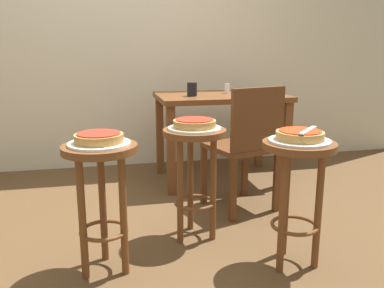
{
  "coord_description": "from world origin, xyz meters",
  "views": [
    {
      "loc": [
        -0.23,
        -2.2,
        1.09
      ],
      "look_at": [
        0.24,
        -0.11,
        0.58
      ],
      "focal_mm": 38.12,
      "sensor_mm": 36.0,
      "label": 1
    }
  ],
  "objects_px": {
    "stool_foreground": "(297,177)",
    "serving_plate_middle": "(99,144)",
    "pizza_leftside": "(195,123)",
    "serving_plate_leftside": "(195,128)",
    "cup_near_edge": "(192,89)",
    "stool_leftside": "(195,160)",
    "wooden_chair": "(246,144)",
    "stool_middle": "(101,180)",
    "pizza_middle": "(99,138)",
    "serving_plate_foreground": "(300,141)",
    "condiment_shaker": "(227,89)",
    "dining_table": "(220,108)",
    "pizza_server_knife": "(308,130)",
    "pizza_foreground": "(300,135)"
  },
  "relations": [
    {
      "from": "serving_plate_middle",
      "to": "serving_plate_foreground",
      "type": "bearing_deg",
      "value": -9.11
    },
    {
      "from": "serving_plate_foreground",
      "to": "dining_table",
      "type": "distance_m",
      "value": 1.44
    },
    {
      "from": "pizza_foreground",
      "to": "dining_table",
      "type": "height_order",
      "value": "dining_table"
    },
    {
      "from": "serving_plate_leftside",
      "to": "dining_table",
      "type": "height_order",
      "value": "dining_table"
    },
    {
      "from": "pizza_server_knife",
      "to": "pizza_leftside",
      "type": "bearing_deg",
      "value": 90.87
    },
    {
      "from": "serving_plate_foreground",
      "to": "pizza_server_knife",
      "type": "bearing_deg",
      "value": -33.69
    },
    {
      "from": "serving_plate_foreground",
      "to": "wooden_chair",
      "type": "relative_size",
      "value": 0.35
    },
    {
      "from": "serving_plate_leftside",
      "to": "wooden_chair",
      "type": "height_order",
      "value": "wooden_chair"
    },
    {
      "from": "serving_plate_middle",
      "to": "condiment_shaker",
      "type": "relative_size",
      "value": 3.61
    },
    {
      "from": "stool_middle",
      "to": "stool_leftside",
      "type": "height_order",
      "value": "same"
    },
    {
      "from": "stool_foreground",
      "to": "pizza_middle",
      "type": "xyz_separation_m",
      "value": [
        -0.94,
        0.15,
        0.21
      ]
    },
    {
      "from": "pizza_foreground",
      "to": "pizza_leftside",
      "type": "distance_m",
      "value": 0.59
    },
    {
      "from": "stool_leftside",
      "to": "condiment_shaker",
      "type": "xyz_separation_m",
      "value": [
        0.52,
        1.07,
        0.29
      ]
    },
    {
      "from": "stool_foreground",
      "to": "stool_middle",
      "type": "distance_m",
      "value": 0.95
    },
    {
      "from": "dining_table",
      "to": "pizza_server_knife",
      "type": "relative_size",
      "value": 4.68
    },
    {
      "from": "stool_foreground",
      "to": "pizza_leftside",
      "type": "bearing_deg",
      "value": 135.39
    },
    {
      "from": "pizza_foreground",
      "to": "pizza_middle",
      "type": "height_order",
      "value": "same"
    },
    {
      "from": "stool_foreground",
      "to": "dining_table",
      "type": "height_order",
      "value": "dining_table"
    },
    {
      "from": "stool_middle",
      "to": "pizza_middle",
      "type": "bearing_deg",
      "value": 0.0
    },
    {
      "from": "stool_foreground",
      "to": "serving_plate_middle",
      "type": "relative_size",
      "value": 2.22
    },
    {
      "from": "pizza_middle",
      "to": "pizza_server_knife",
      "type": "relative_size",
      "value": 1.03
    },
    {
      "from": "pizza_middle",
      "to": "serving_plate_leftside",
      "type": "height_order",
      "value": "pizza_middle"
    },
    {
      "from": "condiment_shaker",
      "to": "serving_plate_leftside",
      "type": "bearing_deg",
      "value": -116.1
    },
    {
      "from": "wooden_chair",
      "to": "dining_table",
      "type": "bearing_deg",
      "value": 87.75
    },
    {
      "from": "stool_leftside",
      "to": "stool_middle",
      "type": "bearing_deg",
      "value": -152.88
    },
    {
      "from": "pizza_middle",
      "to": "dining_table",
      "type": "distance_m",
      "value": 1.61
    },
    {
      "from": "stool_foreground",
      "to": "cup_near_edge",
      "type": "xyz_separation_m",
      "value": [
        -0.22,
        1.36,
        0.3
      ]
    },
    {
      "from": "serving_plate_foreground",
      "to": "condiment_shaker",
      "type": "height_order",
      "value": "condiment_shaker"
    },
    {
      "from": "pizza_leftside",
      "to": "condiment_shaker",
      "type": "relative_size",
      "value": 2.95
    },
    {
      "from": "stool_foreground",
      "to": "serving_plate_foreground",
      "type": "bearing_deg",
      "value": 90.0
    },
    {
      "from": "pizza_foreground",
      "to": "stool_middle",
      "type": "distance_m",
      "value": 0.98
    },
    {
      "from": "serving_plate_foreground",
      "to": "cup_near_edge",
      "type": "relative_size",
      "value": 2.79
    },
    {
      "from": "serving_plate_leftside",
      "to": "cup_near_edge",
      "type": "distance_m",
      "value": 0.97
    },
    {
      "from": "stool_foreground",
      "to": "serving_plate_foreground",
      "type": "distance_m",
      "value": 0.18
    },
    {
      "from": "pizza_leftside",
      "to": "pizza_server_knife",
      "type": "bearing_deg",
      "value": -43.99
    },
    {
      "from": "stool_foreground",
      "to": "pizza_leftside",
      "type": "relative_size",
      "value": 2.72
    },
    {
      "from": "stool_foreground",
      "to": "serving_plate_middle",
      "type": "xyz_separation_m",
      "value": [
        -0.94,
        0.15,
        0.18
      ]
    },
    {
      "from": "serving_plate_foreground",
      "to": "stool_leftside",
      "type": "bearing_deg",
      "value": 135.39
    },
    {
      "from": "serving_plate_leftside",
      "to": "condiment_shaker",
      "type": "bearing_deg",
      "value": 63.9
    },
    {
      "from": "pizza_middle",
      "to": "stool_middle",
      "type": "bearing_deg",
      "value": 0.0
    },
    {
      "from": "serving_plate_foreground",
      "to": "pizza_foreground",
      "type": "distance_m",
      "value": 0.03
    },
    {
      "from": "serving_plate_foreground",
      "to": "serving_plate_middle",
      "type": "distance_m",
      "value": 0.95
    },
    {
      "from": "stool_middle",
      "to": "pizza_middle",
      "type": "xyz_separation_m",
      "value": [
        0.0,
        0.0,
        0.21
      ]
    },
    {
      "from": "condiment_shaker",
      "to": "pizza_server_knife",
      "type": "distance_m",
      "value": 1.51
    },
    {
      "from": "stool_leftside",
      "to": "wooden_chair",
      "type": "distance_m",
      "value": 0.53
    },
    {
      "from": "serving_plate_middle",
      "to": "condiment_shaker",
      "type": "distance_m",
      "value": 1.7
    },
    {
      "from": "stool_middle",
      "to": "cup_near_edge",
      "type": "relative_size",
      "value": 6.05
    },
    {
      "from": "cup_near_edge",
      "to": "stool_middle",
      "type": "bearing_deg",
      "value": -120.74
    },
    {
      "from": "serving_plate_leftside",
      "to": "pizza_leftside",
      "type": "distance_m",
      "value": 0.03
    },
    {
      "from": "stool_foreground",
      "to": "condiment_shaker",
      "type": "distance_m",
      "value": 1.52
    }
  ]
}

